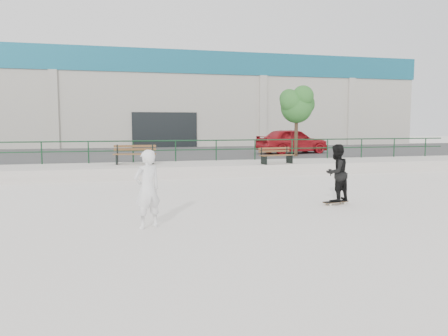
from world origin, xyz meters
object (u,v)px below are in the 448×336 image
object	(u,v)px
bench_left	(135,154)
standing_skater	(336,173)
skateboard	(336,202)
seated_skater	(147,189)
tree	(297,104)
red_car	(292,141)
bench_right	(276,156)

from	to	relation	value
bench_left	standing_skater	distance (m)	10.21
skateboard	seated_skater	world-z (taller)	seated_skater
tree	standing_skater	distance (m)	12.19
red_car	skateboard	bearing A→B (deg)	152.22
red_car	seated_skater	size ratio (longest dim) A/B	2.58
bench_left	red_car	distance (m)	10.88
red_car	tree	bearing A→B (deg)	152.66
tree	standing_skater	world-z (taller)	tree
bench_right	tree	world-z (taller)	tree
skateboard	standing_skater	size ratio (longest dim) A/B	0.49
bench_left	seated_skater	world-z (taller)	seated_skater
bench_right	seated_skater	size ratio (longest dim) A/B	0.98
red_car	standing_skater	size ratio (longest dim) A/B	2.75
red_car	skateboard	size ratio (longest dim) A/B	5.58
bench_right	seated_skater	bearing A→B (deg)	-137.92
bench_right	seated_skater	xyz separation A→B (m)	(-6.42, -8.87, -0.01)
seated_skater	bench_left	bearing A→B (deg)	-116.41
tree	skateboard	size ratio (longest dim) A/B	4.82
tree	seated_skater	distance (m)	16.00
red_car	skateboard	world-z (taller)	red_car
bench_left	skateboard	xyz separation A→B (m)	(5.20, -8.79, -0.86)
bench_right	skateboard	bearing A→B (deg)	-109.77
red_car	skateboard	distance (m)	14.49
bench_left	standing_skater	xyz separation A→B (m)	(5.20, -8.79, -0.02)
bench_left	standing_skater	bearing A→B (deg)	-53.17
skateboard	red_car	bearing A→B (deg)	60.04
bench_left	skateboard	world-z (taller)	bench_left
red_car	standing_skater	world-z (taller)	red_car
bench_right	tree	size ratio (longest dim) A/B	0.44
bench_right	red_car	size ratio (longest dim) A/B	0.38
standing_skater	seated_skater	size ratio (longest dim) A/B	0.94
bench_left	tree	distance (m)	9.60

